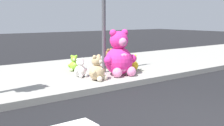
# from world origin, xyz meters

# --- Properties ---
(sidewalk) EXTENTS (28.00, 4.40, 0.15)m
(sidewalk) POSITION_xyz_m (0.00, 5.20, 0.07)
(sidewalk) COLOR #9E9B93
(sidewalk) RESTS_ON ground_plane
(sign_pole) EXTENTS (0.56, 0.11, 3.20)m
(sign_pole) POSITION_xyz_m (1.00, 4.40, 1.85)
(sign_pole) COLOR #4C4C51
(sign_pole) RESTS_ON sidewalk
(plush_pink_large) EXTENTS (0.95, 0.87, 1.25)m
(plush_pink_large) POSITION_xyz_m (1.11, 3.81, 0.65)
(plush_pink_large) COLOR #F22D93
(plush_pink_large) RESTS_ON sidewalk
(plush_yellow) EXTENTS (0.37, 0.32, 0.48)m
(plush_yellow) POSITION_xyz_m (1.86, 4.11, 0.34)
(plush_yellow) COLOR yellow
(plush_yellow) RESTS_ON sidewalk
(plush_brown) EXTENTS (0.45, 0.45, 0.63)m
(plush_brown) POSITION_xyz_m (1.51, 4.84, 0.40)
(plush_brown) COLOR olive
(plush_brown) RESTS_ON sidewalk
(plush_lime) EXTENTS (0.33, 0.34, 0.48)m
(plush_lime) POSITION_xyz_m (0.41, 5.10, 0.34)
(plush_lime) COLOR #8CD133
(plush_lime) RESTS_ON sidewalk
(plush_white) EXTENTS (0.39, 0.35, 0.51)m
(plush_white) POSITION_xyz_m (0.12, 4.23, 0.35)
(plush_white) COLOR white
(plush_white) RESTS_ON sidewalk
(plush_tan) EXTENTS (0.48, 0.46, 0.65)m
(plush_tan) POSITION_xyz_m (0.25, 3.62, 0.41)
(plush_tan) COLOR tan
(plush_tan) RESTS_ON sidewalk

